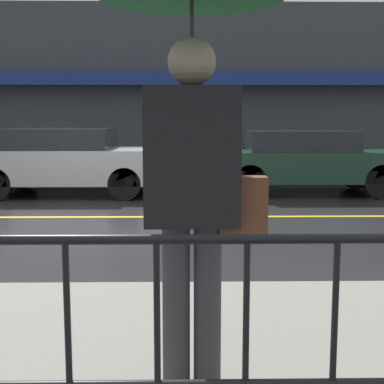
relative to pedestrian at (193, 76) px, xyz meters
name	(u,v)px	position (x,y,z in m)	size (l,w,h in m)	color
ground_plane	(88,217)	(-1.56, 5.73, -1.74)	(80.00, 80.00, 0.00)	#262628
sidewalk_far	(123,179)	(-1.56, 10.72, -1.67)	(28.00, 2.11, 0.15)	gray
lane_marking	(88,217)	(-1.56, 5.73, -1.74)	(25.20, 0.12, 0.01)	gold
building_storefront	(126,90)	(-1.56, 11.89, 0.58)	(28.00, 0.85, 4.60)	#383D42
pedestrian	(193,76)	(0.00, 0.00, 0.00)	(0.91, 0.91, 2.17)	#333338
car_silver	(68,160)	(-2.44, 8.43, -1.03)	(3.98, 1.95, 1.36)	#B2B5BA
car_dark_green	(305,161)	(2.49, 8.43, -1.05)	(4.15, 1.75, 1.31)	#193828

